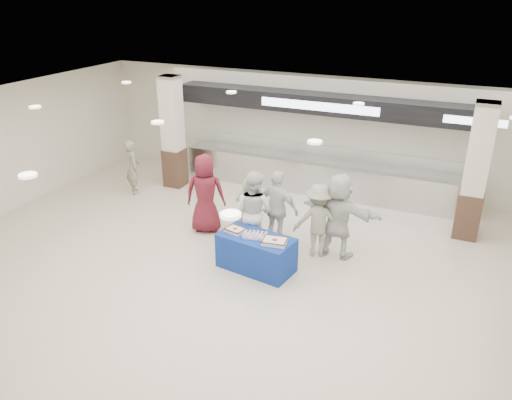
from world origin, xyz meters
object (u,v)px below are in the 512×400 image
at_px(sheet_cake_left, 235,230).
at_px(civilian_white, 338,216).
at_px(civilian_maroon, 205,194).
at_px(soldier_b, 318,220).
at_px(sheet_cake_right, 275,241).
at_px(display_table, 256,253).
at_px(chef_tall, 254,211).
at_px(soldier_bg, 133,167).
at_px(cupcake_tray, 255,235).
at_px(soldier_a, 248,211).
at_px(chef_short, 278,208).

xyz_separation_m(sheet_cake_left, civilian_white, (1.86, 1.20, 0.16)).
distance_m(civilian_maroon, civilian_white, 3.19).
bearing_deg(soldier_b, sheet_cake_right, 47.85).
distance_m(display_table, chef_tall, 1.02).
relative_size(civilian_white, soldier_bg, 1.23).
height_order(cupcake_tray, soldier_bg, soldier_bg).
relative_size(soldier_a, soldier_bg, 1.01).
distance_m(sheet_cake_right, chef_tall, 1.21).
relative_size(sheet_cake_left, chef_short, 0.25).
xyz_separation_m(sheet_cake_left, chef_short, (0.49, 1.15, 0.09)).
bearing_deg(chef_short, soldier_b, -174.87).
distance_m(sheet_cake_right, cupcake_tray, 0.49).
relative_size(sheet_cake_right, chef_tall, 0.28).
bearing_deg(civilian_maroon, chef_short, 162.45).
height_order(civilian_maroon, soldier_a, civilian_maroon).
bearing_deg(cupcake_tray, soldier_b, 47.87).
bearing_deg(sheet_cake_right, chef_short, 109.51).
height_order(display_table, civilian_white, civilian_white).
bearing_deg(display_table, soldier_b, 57.49).
bearing_deg(cupcake_tray, display_table, 14.18).
distance_m(civilian_maroon, chef_short, 1.81).
bearing_deg(civilian_maroon, soldier_a, 153.93).
relative_size(sheet_cake_left, soldier_b, 0.27).
relative_size(display_table, sheet_cake_right, 2.95).
bearing_deg(soldier_a, display_table, 110.46).
xyz_separation_m(soldier_b, civilian_white, (0.39, 0.15, 0.13)).
xyz_separation_m(sheet_cake_right, soldier_a, (-1.10, 1.10, -0.01)).
relative_size(display_table, civilian_maroon, 0.81).
height_order(sheet_cake_left, chef_short, chef_short).
height_order(sheet_cake_left, soldier_b, soldier_b).
xyz_separation_m(cupcake_tray, civilian_maroon, (-1.79, 1.15, 0.17)).
bearing_deg(sheet_cake_left, soldier_b, 35.78).
bearing_deg(soldier_a, civilian_white, 174.11).
distance_m(sheet_cake_right, soldier_bg, 5.85).
bearing_deg(sheet_cake_left, soldier_a, 99.25).
bearing_deg(civilian_white, display_table, 48.77).
bearing_deg(sheet_cake_right, display_table, 167.23).
distance_m(soldier_a, soldier_bg, 4.42).
distance_m(sheet_cake_left, chef_tall, 0.74).
bearing_deg(chef_tall, sheet_cake_right, 145.21).
bearing_deg(sheet_cake_left, civilian_maroon, 140.16).
distance_m(civilian_maroon, soldier_a, 1.19).
xyz_separation_m(chef_tall, chef_short, (0.39, 0.43, -0.04)).
bearing_deg(civilian_white, cupcake_tray, 48.27).
distance_m(sheet_cake_right, civilian_maroon, 2.59).
relative_size(sheet_cake_left, sheet_cake_right, 0.85).
bearing_deg(soldier_a, soldier_bg, -30.97).
distance_m(sheet_cake_right, chef_short, 1.37).
height_order(sheet_cake_right, soldier_a, soldier_a).
height_order(chef_tall, soldier_b, chef_tall).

